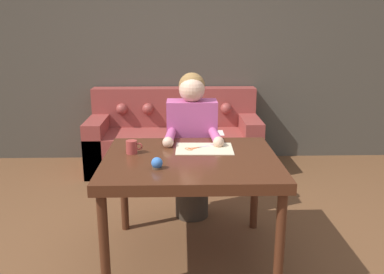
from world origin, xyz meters
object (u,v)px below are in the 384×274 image
Objects in this scene: mug at (132,147)px; couch at (174,140)px; person at (192,146)px; pin_cushion at (157,163)px; dining_table at (191,168)px; scissors at (196,148)px.

couch is at bearing 82.02° from mug.
person is 10.86× the size of mug.
pin_cushion is at bearing -91.78° from couch.
mug reaches higher than dining_table.
couch is 1.32m from person.
person is at bearing 92.11° from scissors.
mug is (-0.42, -0.54, 0.16)m from person.
person is 0.46m from scissors.
couch is 16.76× the size of mug.
couch is at bearing 94.34° from dining_table.
person is 0.90m from pin_cushion.
dining_table is 4.90× the size of scissors.
person is 5.21× the size of scissors.
pin_cushion is (-0.07, -2.12, 0.46)m from couch.
pin_cushion is (-0.23, -0.85, 0.15)m from person.
person reaches higher than scissors.
dining_table is at bearing -85.66° from couch.
couch is 1.89m from mug.
person reaches higher than couch.
scissors is 2.09× the size of mug.
mug reaches higher than scissors.
scissors is (0.02, -0.44, 0.12)m from person.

